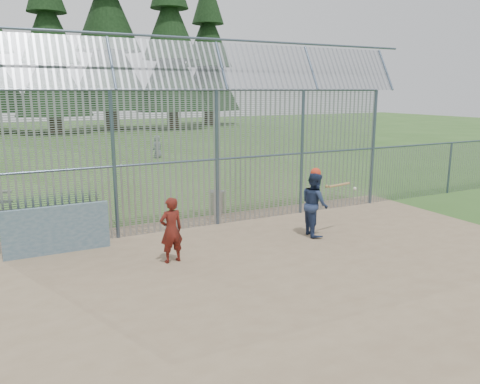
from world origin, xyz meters
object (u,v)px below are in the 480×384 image
onlooker (171,230)px  trash_can (216,202)px  dugout_wall (57,230)px  batter (315,204)px

onlooker → trash_can: onlooker is taller
dugout_wall → trash_can: 5.45m
batter → trash_can: (-1.43, 3.48, -0.53)m
dugout_wall → trash_can: dugout_wall is taller
batter → trash_can: batter is taller
dugout_wall → trash_can: (5.12, 1.86, -0.24)m
onlooker → trash_can: size_ratio=1.90×
trash_can → batter: bearing=-67.6°
dugout_wall → onlooker: (2.32, -1.85, 0.18)m
onlooker → dugout_wall: bearing=-45.5°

